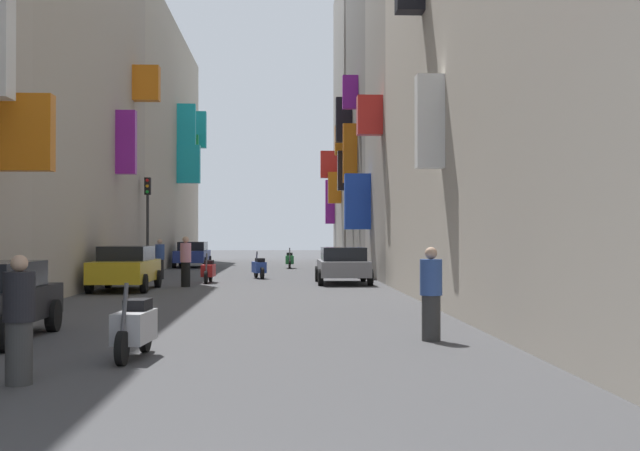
% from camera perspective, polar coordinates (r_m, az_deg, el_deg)
% --- Properties ---
extents(ground_plane, '(140.00, 140.00, 0.00)m').
position_cam_1_polar(ground_plane, '(33.04, -4.68, -3.78)').
color(ground_plane, '#424244').
extents(building_left_mid_c, '(7.09, 17.30, 17.72)m').
position_cam_1_polar(building_left_mid_c, '(32.27, -19.53, 12.01)').
color(building_left_mid_c, '#B2A899').
rests_on(building_left_mid_c, ground).
extents(building_left_far, '(7.35, 24.22, 14.23)m').
position_cam_1_polar(building_left_far, '(51.97, -12.78, 5.23)').
color(building_left_far, '#BCB29E').
rests_on(building_left_far, ground).
extents(building_right_mid_a, '(7.11, 7.65, 18.68)m').
position_cam_1_polar(building_right_mid_a, '(36.14, 8.47, 11.37)').
color(building_right_mid_a, gray).
rests_on(building_right_mid_a, ground).
extents(building_right_mid_b, '(6.87, 11.89, 15.83)m').
position_cam_1_polar(building_right_mid_b, '(45.40, 6.10, 7.08)').
color(building_right_mid_b, slate).
rests_on(building_right_mid_b, ground).
extents(building_right_far, '(7.30, 10.87, 19.00)m').
position_cam_1_polar(building_right_far, '(58.43, 4.18, 6.90)').
color(building_right_far, gray).
rests_on(building_right_far, ground).
extents(parked_car_yellow, '(1.87, 4.39, 1.44)m').
position_cam_1_polar(parked_car_yellow, '(28.56, -12.90, -2.72)').
color(parked_car_yellow, gold).
rests_on(parked_car_yellow, ground).
extents(parked_car_grey, '(1.96, 4.14, 1.35)m').
position_cam_1_polar(parked_car_grey, '(31.65, 1.54, -2.61)').
color(parked_car_grey, slate).
rests_on(parked_car_grey, ground).
extents(parked_car_blue, '(1.86, 4.41, 1.43)m').
position_cam_1_polar(parked_car_blue, '(48.59, -8.54, -1.88)').
color(parked_car_blue, navy).
rests_on(parked_car_blue, ground).
extents(scooter_silver, '(0.52, 1.86, 1.13)m').
position_cam_1_polar(scooter_silver, '(12.78, -12.33, -6.65)').
color(scooter_silver, '#ADADB2').
rests_on(scooter_silver, ground).
extents(scooter_red, '(0.48, 1.96, 1.13)m').
position_cam_1_polar(scooter_red, '(32.52, -7.49, -3.01)').
color(scooter_red, red).
rests_on(scooter_red, ground).
extents(scooter_blue, '(0.67, 1.82, 1.13)m').
position_cam_1_polar(scooter_blue, '(35.54, -4.11, -2.82)').
color(scooter_blue, '#2D4CAD').
rests_on(scooter_blue, ground).
extents(scooter_green, '(0.45, 1.99, 1.13)m').
position_cam_1_polar(scooter_green, '(46.41, -2.05, -2.31)').
color(scooter_green, '#287F3D').
rests_on(scooter_green, ground).
extents(pedestrian_crossing, '(0.54, 0.54, 1.77)m').
position_cam_1_polar(pedestrian_crossing, '(30.02, -9.00, -2.40)').
color(pedestrian_crossing, black).
rests_on(pedestrian_crossing, ground).
extents(pedestrian_near_left, '(0.51, 0.51, 1.64)m').
position_cam_1_polar(pedestrian_near_left, '(35.60, -10.69, -2.23)').
color(pedestrian_near_left, '#242424').
rests_on(pedestrian_near_left, ground).
extents(pedestrian_near_right, '(0.39, 0.39, 1.57)m').
position_cam_1_polar(pedestrian_near_right, '(10.89, -19.52, -6.02)').
color(pedestrian_near_right, '#3C3C3C').
rests_on(pedestrian_near_right, ground).
extents(pedestrian_mid_street, '(0.54, 0.54, 1.60)m').
position_cam_1_polar(pedestrian_mid_street, '(14.64, 7.46, -4.59)').
color(pedestrian_mid_street, '#353535').
rests_on(pedestrian_mid_street, ground).
extents(traffic_light_near_corner, '(0.26, 0.34, 4.31)m').
position_cam_1_polar(traffic_light_near_corner, '(37.73, -11.49, 1.07)').
color(traffic_light_near_corner, '#2D2D2D').
rests_on(traffic_light_near_corner, ground).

